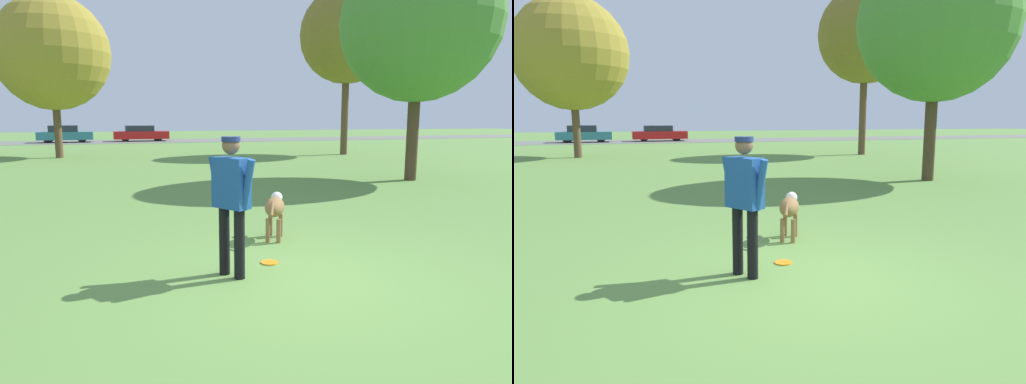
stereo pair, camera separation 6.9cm
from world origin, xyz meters
TOP-DOWN VIEW (x-y plane):
  - ground_plane at (0.00, 0.00)m, footprint 120.00×120.00m
  - far_road_strip at (0.00, 33.12)m, footprint 120.00×6.00m
  - person at (-0.74, 0.36)m, footprint 0.47×0.65m
  - dog at (0.33, 1.85)m, footprint 0.55×0.95m
  - frisbee at (-0.15, 0.70)m, footprint 0.23×0.23m
  - tree_near_right at (6.58, 7.15)m, footprint 4.60×4.60m
  - tree_far_right at (9.23, 16.63)m, footprint 4.76×4.76m
  - tree_far_left at (-4.71, 18.70)m, footprint 5.20×5.20m
  - parked_car_teal at (-5.87, 32.93)m, footprint 4.04×1.93m
  - parked_car_red at (-0.24, 33.33)m, footprint 4.35×1.95m

SIDE VIEW (x-z plane):
  - ground_plane at x=0.00m, z-range 0.00..0.00m
  - far_road_strip at x=0.00m, z-range 0.00..0.01m
  - frisbee at x=-0.15m, z-range 0.00..0.02m
  - dog at x=0.33m, z-range 0.15..0.85m
  - parked_car_red at x=-0.24m, z-range -0.01..1.25m
  - parked_car_teal at x=-5.87m, z-range -0.01..1.30m
  - person at x=-0.74m, z-range 0.16..1.86m
  - tree_near_right at x=6.58m, z-range 1.16..8.10m
  - tree_far_left at x=-4.71m, z-range 1.10..8.53m
  - tree_far_right at x=9.23m, z-range 1.77..10.12m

